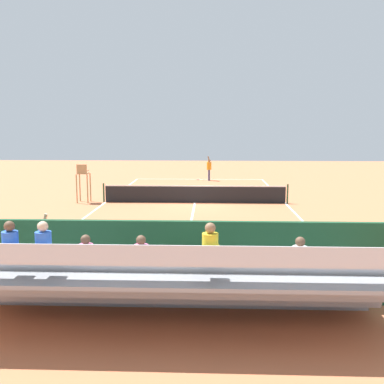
{
  "coord_description": "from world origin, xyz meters",
  "views": [
    {
      "loc": [
        -0.81,
        24.28,
        4.23
      ],
      "look_at": [
        0.0,
        4.0,
        1.2
      ],
      "focal_mm": 41.52,
      "sensor_mm": 36.0,
      "label": 1
    }
  ],
  "objects_px": {
    "umpire_chair": "(83,179)",
    "tennis_ball_near": "(188,185)",
    "equipment_bag": "(246,286)",
    "tennis_player": "(209,168)",
    "tennis_net": "(195,194)",
    "courtside_bench": "(311,271)",
    "bleacher_stand": "(167,283)",
    "line_judge": "(41,249)",
    "tennis_racket": "(201,180)"
  },
  "relations": [
    {
      "from": "umpire_chair",
      "to": "tennis_ball_near",
      "type": "distance_m",
      "value": 9.31
    },
    {
      "from": "equipment_bag",
      "to": "tennis_ball_near",
      "type": "xyz_separation_m",
      "value": [
        2.47,
        -20.66,
        -0.15
      ]
    },
    {
      "from": "tennis_player",
      "to": "tennis_ball_near",
      "type": "relative_size",
      "value": 29.18
    },
    {
      "from": "tennis_net",
      "to": "equipment_bag",
      "type": "bearing_deg",
      "value": 97.45
    },
    {
      "from": "tennis_net",
      "to": "tennis_player",
      "type": "bearing_deg",
      "value": -94.31
    },
    {
      "from": "courtside_bench",
      "to": "tennis_player",
      "type": "height_order",
      "value": "tennis_player"
    },
    {
      "from": "bleacher_stand",
      "to": "umpire_chair",
      "type": "bearing_deg",
      "value": -68.06
    },
    {
      "from": "line_judge",
      "to": "tennis_racket",
      "type": "bearing_deg",
      "value": -99.12
    },
    {
      "from": "line_judge",
      "to": "umpire_chair",
      "type": "bearing_deg",
      "value": -78.77
    },
    {
      "from": "bleacher_stand",
      "to": "courtside_bench",
      "type": "xyz_separation_m",
      "value": [
        -3.48,
        -2.11,
        -0.41
      ]
    },
    {
      "from": "tennis_player",
      "to": "courtside_bench",
      "type": "bearing_deg",
      "value": 96.42
    },
    {
      "from": "bleacher_stand",
      "to": "umpire_chair",
      "type": "height_order",
      "value": "bleacher_stand"
    },
    {
      "from": "courtside_bench",
      "to": "tennis_net",
      "type": "bearing_deg",
      "value": -75.59
    },
    {
      "from": "umpire_chair",
      "to": "equipment_bag",
      "type": "relative_size",
      "value": 2.38
    },
    {
      "from": "courtside_bench",
      "to": "tennis_player",
      "type": "bearing_deg",
      "value": -83.58
    },
    {
      "from": "bleacher_stand",
      "to": "tennis_player",
      "type": "distance_m",
      "value": 25.58
    },
    {
      "from": "tennis_net",
      "to": "umpire_chair",
      "type": "distance_m",
      "value": 6.25
    },
    {
      "from": "line_judge",
      "to": "tennis_ball_near",
      "type": "bearing_deg",
      "value": -98.18
    },
    {
      "from": "courtside_bench",
      "to": "bleacher_stand",
      "type": "bearing_deg",
      "value": 31.21
    },
    {
      "from": "umpire_chair",
      "to": "tennis_ball_near",
      "type": "xyz_separation_m",
      "value": [
        -5.49,
        -7.41,
        -1.28
      ]
    },
    {
      "from": "bleacher_stand",
      "to": "tennis_racket",
      "type": "xyz_separation_m",
      "value": [
        -0.21,
        -25.82,
        -0.96
      ]
    },
    {
      "from": "tennis_racket",
      "to": "courtside_bench",
      "type": "bearing_deg",
      "value": 97.85
    },
    {
      "from": "umpire_chair",
      "to": "tennis_racket",
      "type": "bearing_deg",
      "value": -120.92
    },
    {
      "from": "umpire_chair",
      "to": "bleacher_stand",
      "type": "bearing_deg",
      "value": 111.94
    },
    {
      "from": "umpire_chair",
      "to": "line_judge",
      "type": "relative_size",
      "value": 1.11
    },
    {
      "from": "courtside_bench",
      "to": "tennis_ball_near",
      "type": "distance_m",
      "value": 20.95
    },
    {
      "from": "tennis_net",
      "to": "tennis_player",
      "type": "xyz_separation_m",
      "value": [
        -0.77,
        -10.19,
        0.51
      ]
    },
    {
      "from": "equipment_bag",
      "to": "tennis_racket",
      "type": "xyz_separation_m",
      "value": [
        1.61,
        -23.84,
        -0.16
      ]
    },
    {
      "from": "courtside_bench",
      "to": "tennis_ball_near",
      "type": "height_order",
      "value": "courtside_bench"
    },
    {
      "from": "bleacher_stand",
      "to": "tennis_ball_near",
      "type": "relative_size",
      "value": 137.27
    },
    {
      "from": "equipment_bag",
      "to": "tennis_player",
      "type": "distance_m",
      "value": 23.63
    },
    {
      "from": "courtside_bench",
      "to": "equipment_bag",
      "type": "xyz_separation_m",
      "value": [
        1.66,
        0.13,
        -0.38
      ]
    },
    {
      "from": "tennis_racket",
      "to": "umpire_chair",
      "type": "bearing_deg",
      "value": 59.08
    },
    {
      "from": "tennis_racket",
      "to": "line_judge",
      "type": "height_order",
      "value": "line_judge"
    },
    {
      "from": "tennis_racket",
      "to": "tennis_ball_near",
      "type": "relative_size",
      "value": 8.88
    },
    {
      "from": "tennis_racket",
      "to": "tennis_net",
      "type": "bearing_deg",
      "value": 89.22
    },
    {
      "from": "tennis_player",
      "to": "line_judge",
      "type": "bearing_deg",
      "value": 79.29
    },
    {
      "from": "equipment_bag",
      "to": "line_judge",
      "type": "height_order",
      "value": "line_judge"
    },
    {
      "from": "tennis_racket",
      "to": "tennis_player",
      "type": "bearing_deg",
      "value": 158.22
    },
    {
      "from": "tennis_player",
      "to": "tennis_racket",
      "type": "distance_m",
      "value": 1.21
    },
    {
      "from": "tennis_ball_near",
      "to": "courtside_bench",
      "type": "bearing_deg",
      "value": 101.35
    },
    {
      "from": "tennis_player",
      "to": "tennis_ball_near",
      "type": "height_order",
      "value": "tennis_player"
    },
    {
      "from": "tennis_racket",
      "to": "line_judge",
      "type": "xyz_separation_m",
      "value": [
        3.77,
        23.52,
        1.0
      ]
    },
    {
      "from": "equipment_bag",
      "to": "line_judge",
      "type": "distance_m",
      "value": 5.46
    },
    {
      "from": "tennis_player",
      "to": "tennis_ball_near",
      "type": "xyz_separation_m",
      "value": [
        1.48,
        2.93,
        -0.98
      ]
    },
    {
      "from": "courtside_bench",
      "to": "equipment_bag",
      "type": "distance_m",
      "value": 1.7
    },
    {
      "from": "bleacher_stand",
      "to": "umpire_chair",
      "type": "relative_size",
      "value": 4.23
    },
    {
      "from": "courtside_bench",
      "to": "tennis_racket",
      "type": "relative_size",
      "value": 3.07
    },
    {
      "from": "tennis_net",
      "to": "courtside_bench",
      "type": "relative_size",
      "value": 5.72
    },
    {
      "from": "bleacher_stand",
      "to": "tennis_net",
      "type": "bearing_deg",
      "value": -90.24
    }
  ]
}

